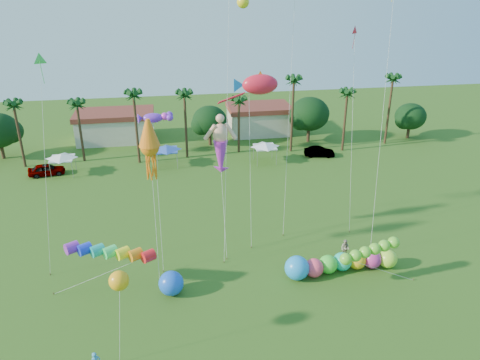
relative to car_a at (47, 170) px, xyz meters
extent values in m
plane|color=#285116|center=(22.27, -36.23, -0.81)|extent=(160.00, 160.00, 0.00)
cylinder|color=#3A2819|center=(-3.73, 3.77, 3.69)|extent=(0.36, 0.36, 9.00)
cylinder|color=#3A2819|center=(4.27, 4.77, 3.44)|extent=(0.36, 0.36, 8.50)
cylinder|color=#3A2819|center=(12.27, 2.77, 4.19)|extent=(0.36, 0.36, 10.00)
cylinder|color=#3A2819|center=(19.27, 3.77, 3.94)|extent=(0.36, 0.36, 9.50)
cylinder|color=#3A2819|center=(27.27, 4.77, 3.19)|extent=(0.36, 0.36, 8.00)
cylinder|color=#3A2819|center=(35.27, 3.77, 4.69)|extent=(0.36, 0.36, 11.00)
cylinder|color=#3A2819|center=(43.27, 2.77, 3.69)|extent=(0.36, 0.36, 9.00)
cylinder|color=#3A2819|center=(51.27, 4.77, 4.44)|extent=(0.36, 0.36, 10.50)
sphere|color=#113814|center=(23.27, 8.77, 3.22)|extent=(5.46, 5.46, 5.46)
sphere|color=#113814|center=(39.27, 7.77, 3.84)|extent=(6.30, 6.30, 6.30)
sphere|color=#113814|center=(56.27, 6.77, 2.91)|extent=(5.04, 5.04, 5.04)
cube|color=beige|center=(8.27, 13.77, 1.19)|extent=(12.00, 7.00, 4.00)
cube|color=beige|center=(32.27, 13.77, 1.19)|extent=(10.00, 7.00, 4.00)
pyramid|color=white|center=(2.27, -0.23, 1.94)|extent=(3.00, 3.00, 0.60)
pyramid|color=blue|center=(16.27, 0.77, 1.94)|extent=(3.00, 3.00, 0.60)
pyramid|color=white|center=(30.27, -0.23, 1.94)|extent=(3.00, 3.00, 0.60)
imported|color=#4C4C54|center=(0.00, 0.00, 0.00)|extent=(4.98, 2.65, 1.61)
imported|color=#4C4C54|center=(38.87, 0.79, -0.07)|extent=(4.69, 2.39, 1.48)
imported|color=#A09486|center=(32.60, -25.84, 0.08)|extent=(1.05, 1.09, 1.77)
sphere|color=#FF4366|center=(28.66, -28.46, 0.06)|extent=(1.73, 1.73, 1.73)
sphere|color=#3EDE34|center=(30.09, -28.13, 0.06)|extent=(1.73, 1.73, 1.73)
sphere|color=#1BC09F|center=(31.52, -27.92, 0.06)|extent=(1.73, 1.73, 1.73)
sphere|color=yellow|center=(32.96, -27.89, 0.06)|extent=(1.73, 1.73, 1.73)
sphere|color=#C72E90|center=(34.41, -28.01, 0.06)|extent=(1.73, 1.73, 1.73)
sphere|color=#AFF035|center=(35.86, -28.19, 0.06)|extent=(1.73, 1.73, 1.73)
sphere|color=#1A8FF0|center=(27.03, -28.56, 0.30)|extent=(2.33, 2.33, 2.21)
sphere|color=blue|center=(15.90, -28.93, 0.26)|extent=(2.13, 2.13, 2.13)
cylinder|color=red|center=(12.34, -28.21, 2.70)|extent=(7.16, 3.59, 0.99)
cylinder|color=silver|center=(10.05, -27.79, 0.95)|extent=(8.25, 0.86, 3.53)
cylinder|color=brown|center=(5.93, -27.37, -0.73)|extent=(0.08, 0.08, 0.16)
ellipsoid|color=#69CE2D|center=(30.66, -30.51, 2.11)|extent=(5.56, 2.93, 1.21)
cylinder|color=silver|center=(33.97, -30.54, 0.65)|extent=(6.62, 0.09, 2.94)
cylinder|color=brown|center=(37.27, -30.57, -0.73)|extent=(0.08, 0.08, 0.16)
sphere|color=#FFA814|center=(12.53, -35.19, 5.38)|extent=(1.45, 1.45, 1.38)
cylinder|color=silver|center=(12.27, -35.68, 2.29)|extent=(0.55, 1.01, 6.19)
cylinder|color=silver|center=(21.33, -22.45, 4.14)|extent=(0.10, 4.05, 9.91)
cylinder|color=brown|center=(21.29, -24.47, -0.73)|extent=(0.08, 0.08, 0.16)
ellipsoid|color=red|center=(25.50, -18.60, 14.64)|extent=(5.24, 1.86, 2.17)
cylinder|color=silver|center=(24.74, -20.73, 6.92)|extent=(1.54, 4.28, 15.45)
cylinder|color=brown|center=(23.99, -22.86, -0.73)|extent=(0.08, 0.08, 0.16)
cylinder|color=silver|center=(21.79, -21.81, 12.25)|extent=(1.72, 6.41, 26.12)
cylinder|color=brown|center=(20.95, -25.00, -0.73)|extent=(0.08, 0.08, 0.16)
cone|color=orange|center=(14.88, -24.13, 10.86)|extent=(2.04, 2.04, 5.14)
cylinder|color=silver|center=(14.90, -26.12, 5.03)|extent=(0.06, 4.01, 11.67)
cylinder|color=brown|center=(14.91, -28.11, -0.73)|extent=(0.08, 0.08, 0.16)
ellipsoid|color=purple|center=(15.26, -21.15, 12.54)|extent=(3.53, 2.65, 1.22)
cylinder|color=silver|center=(15.25, -23.37, 5.87)|extent=(0.03, 4.46, 13.36)
cylinder|color=brown|center=(15.25, -25.59, -0.73)|extent=(0.08, 0.08, 0.16)
cone|color=red|center=(34.99, -17.55, 19.27)|extent=(0.95, 0.79, 1.03)
cylinder|color=silver|center=(34.92, -19.52, 9.23)|extent=(0.17, 3.96, 20.08)
cylinder|color=brown|center=(34.84, -21.48, -0.73)|extent=(0.08, 0.08, 0.16)
cylinder|color=silver|center=(35.91, -23.64, 11.52)|extent=(1.64, 4.99, 24.66)
cylinder|color=brown|center=(35.11, -26.12, -0.73)|extent=(0.08, 0.08, 0.16)
cone|color=green|center=(6.30, -20.13, 17.69)|extent=(1.24, 0.65, 1.22)
cylinder|color=silver|center=(5.68, -22.25, 8.44)|extent=(1.25, 4.28, 18.50)
cylinder|color=brown|center=(5.07, -24.38, -0.73)|extent=(0.08, 0.08, 0.16)
cylinder|color=silver|center=(28.28, -19.32, 12.49)|extent=(1.16, 3.45, 26.59)
cylinder|color=brown|center=(27.72, -21.03, -0.73)|extent=(0.08, 0.08, 0.16)
camera|label=1|loc=(16.26, -62.19, 24.18)|focal=35.00mm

